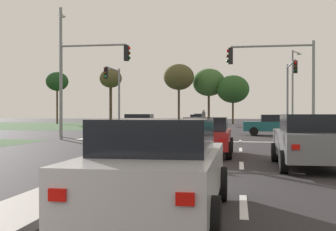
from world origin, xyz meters
The scene contains 34 objects.
ground_plane centered at (0.00, 30.00, 0.00)m, with size 200.00×200.00×0.00m, color #282628.
grass_verge_far_left centered at (-25.50, 54.50, 0.00)m, with size 35.00×35.00×0.01m, color #2D4C28.
median_island_near centered at (0.00, 11.00, 0.07)m, with size 1.20×22.00×0.14m, color gray.
median_island_far centered at (0.00, 55.00, 0.07)m, with size 1.20×36.00×0.14m, color gray.
lane_dash_near centered at (3.50, 5.65, 0.01)m, with size 0.14×2.00×0.01m, color silver.
lane_dash_second centered at (3.50, 11.65, 0.01)m, with size 0.14×2.00×0.01m, color silver.
lane_dash_third centered at (3.50, 17.65, 0.01)m, with size 0.14×2.00×0.01m, color silver.
lane_dash_fourth centered at (3.50, 23.65, 0.01)m, with size 0.14×2.00×0.01m, color silver.
stop_bar_near centered at (3.80, 23.00, 0.01)m, with size 6.40×0.50×0.01m, color silver.
crosswalk_bar_near centered at (-6.40, 24.80, 0.01)m, with size 0.70×2.80×0.01m, color silver.
crosswalk_bar_second centered at (-5.25, 24.80, 0.01)m, with size 0.70×2.80×0.01m, color silver.
crosswalk_bar_third centered at (-4.10, 24.80, 0.01)m, with size 0.70×2.80×0.01m, color silver.
crosswalk_bar_fourth centered at (-2.95, 24.80, 0.01)m, with size 0.70×2.80×0.01m, color silver.
crosswalk_bar_fifth centered at (-1.80, 24.80, 0.01)m, with size 0.70×2.80×0.01m, color silver.
crosswalk_bar_sixth centered at (-0.65, 24.80, 0.01)m, with size 0.70×2.80×0.01m, color silver.
car_silver_near centered at (2.16, 4.59, 0.80)m, with size 2.08×4.50×1.56m.
car_teal_second centered at (5.92, 30.91, 0.79)m, with size 4.35×1.98×1.55m.
car_grey_third centered at (5.54, 11.44, 0.83)m, with size 2.04×4.53×1.62m.
car_black_fifth centered at (-2.24, 55.87, 0.77)m, with size 1.99×4.60×1.49m.
car_red_sixth centered at (2.17, 14.71, 0.77)m, with size 2.02×4.28×1.49m.
car_white_seventh centered at (-2.37, 61.99, 0.82)m, with size 1.95×4.16×1.61m.
car_navy_eighth centered at (-4.43, 31.81, 0.81)m, with size 4.56×1.99×1.59m.
traffic_signal_near_left centered at (-6.03, 23.40, 4.17)m, with size 4.58×0.32×6.11m.
traffic_signal_near_right centered at (5.81, 23.40, 4.00)m, with size 5.01×0.32×5.79m.
traffic_signal_far_right centered at (7.60, 34.63, 4.12)m, with size 0.32×5.53×5.93m.
traffic_signal_far_left centered at (-7.60, 35.09, 3.97)m, with size 0.32×4.32×5.81m.
street_lamp_second centered at (-9.03, 26.67, 5.09)m, with size 1.07×2.11×9.10m.
street_lamp_third centered at (9.05, 44.58, 4.65)m, with size 1.24×1.78×8.27m.
pedestrian_at_median centered at (-0.14, 41.67, 1.31)m, with size 0.34×0.34×1.91m.
treeline_near centered at (-25.05, 62.15, 6.67)m, with size 3.52×3.52×8.21m.
treeline_second centered at (-16.85, 64.14, 7.14)m, with size 3.55×3.55×8.78m.
treeline_third centered at (-5.67, 62.96, 7.19)m, with size 4.68×4.68×9.21m.
treeline_fourth centered at (-1.29, 65.84, 6.53)m, with size 5.10×5.10×8.72m.
treeline_fifth centered at (2.49, 64.76, 5.38)m, with size 5.02×5.02×7.52m.
Camera 1 is at (3.42, -2.05, 1.64)m, focal length 45.89 mm.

